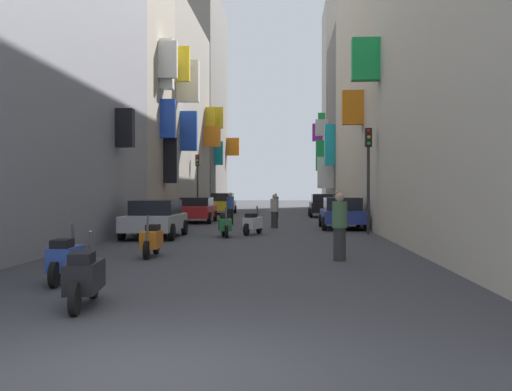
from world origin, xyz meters
TOP-DOWN VIEW (x-y plane):
  - ground_plane at (0.00, 30.00)m, footprint 140.00×140.00m
  - building_left_mid_a at (-7.98, 25.62)m, footprint 7.30×7.08m
  - building_left_mid_b at (-7.99, 36.99)m, footprint 7.28×15.67m
  - building_left_far at (-8.00, 52.66)m, footprint 7.32×14.69m
  - building_right_near at (8.00, 20.33)m, footprint 7.30×40.67m
  - building_right_mid_a at (7.99, 45.91)m, footprint 7.25×10.48m
  - building_right_mid_c at (7.99, 56.19)m, footprint 7.05×7.63m
  - parked_car_black at (3.80, 35.12)m, footprint 1.98×4.09m
  - parked_car_red at (-3.57, 27.77)m, footprint 1.94×4.11m
  - parked_car_yellow at (-3.42, 39.73)m, footprint 1.83×4.45m
  - parked_car_blue at (3.90, 22.57)m, footprint 1.97×4.16m
  - parked_car_silver at (-3.56, 17.09)m, footprint 1.97×4.09m
  - scooter_orange at (-2.23, 10.44)m, footprint 0.47×1.84m
  - scooter_black at (-1.70, 3.35)m, footprint 0.58×1.94m
  - scooter_green at (-0.98, 17.49)m, footprint 0.63×1.75m
  - scooter_blue at (-2.88, 5.76)m, footprint 0.51×1.87m
  - scooter_white at (0.02, 18.73)m, footprint 0.76×1.87m
  - pedestrian_crossing at (0.79, 23.05)m, footprint 0.47×0.47m
  - pedestrian_near_left at (0.64, 33.30)m, footprint 0.42×0.42m
  - pedestrian_near_right at (-1.55, 25.88)m, footprint 0.45×0.45m
  - pedestrian_mid_street at (4.06, 27.79)m, footprint 0.40×0.40m
  - pedestrian_far_away at (2.72, 9.75)m, footprint 0.43×0.43m
  - traffic_light_near_corner at (4.64, 19.10)m, footprint 0.26×0.34m
  - traffic_light_far_corner at (-4.57, 34.95)m, footprint 0.26×0.34m

SIDE VIEW (x-z plane):
  - ground_plane at x=0.00m, z-range 0.00..0.00m
  - scooter_green at x=-0.98m, z-range -0.10..1.03m
  - scooter_orange at x=-2.23m, z-range -0.10..1.03m
  - scooter_blue at x=-2.88m, z-range -0.10..1.03m
  - scooter_white at x=0.02m, z-range -0.10..1.03m
  - scooter_black at x=-1.70m, z-range -0.10..1.03m
  - parked_car_red at x=-3.57m, z-range 0.05..1.41m
  - parked_car_silver at x=-3.56m, z-range 0.04..1.43m
  - parked_car_blue at x=3.90m, z-range 0.03..1.47m
  - pedestrian_near_left at x=0.64m, z-range -0.01..1.56m
  - pedestrian_crossing at x=0.79m, z-range -0.01..1.57m
  - parked_car_black at x=3.80m, z-range 0.03..1.55m
  - parked_car_yellow at x=-3.42m, z-range 0.03..1.57m
  - pedestrian_near_right at x=-1.55m, z-range 0.00..1.65m
  - pedestrian_far_away at x=2.72m, z-range 0.00..1.72m
  - pedestrian_mid_street at x=4.06m, z-range 0.00..1.74m
  - traffic_light_far_corner at x=-4.57m, z-range 0.75..4.87m
  - traffic_light_near_corner at x=4.64m, z-range 0.77..5.03m
  - building_left_mid_b at x=-7.99m, z-range 0.00..13.85m
  - building_right_mid_a at x=7.99m, z-range -0.01..14.46m
  - building_right_near at x=8.00m, z-range 0.00..17.12m
  - building_left_far at x=-8.00m, z-range -0.01..19.89m
  - building_right_mid_c at x=7.99m, z-range -0.01..19.90m
  - building_left_mid_a at x=-7.98m, z-range -0.02..20.18m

